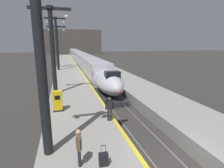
% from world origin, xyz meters
% --- Properties ---
extents(platform_left, '(4.80, 110.00, 1.05)m').
position_xyz_m(platform_left, '(-4.05, 24.75, 0.53)').
color(platform_left, gray).
rests_on(platform_left, ground).
extents(platform_right, '(4.80, 110.00, 1.05)m').
position_xyz_m(platform_right, '(4.05, 24.75, 0.53)').
color(platform_right, gray).
rests_on(platform_right, ground).
extents(platform_left_safety_stripe, '(0.20, 107.80, 0.01)m').
position_xyz_m(platform_left_safety_stripe, '(-1.77, 24.75, 1.05)').
color(platform_left_safety_stripe, yellow).
rests_on(platform_left_safety_stripe, platform_left).
extents(rail_main_left, '(0.08, 110.00, 0.12)m').
position_xyz_m(rail_main_left, '(-0.75, 27.50, 0.06)').
color(rail_main_left, slate).
rests_on(rail_main_left, ground).
extents(rail_main_right, '(0.08, 110.00, 0.12)m').
position_xyz_m(rail_main_right, '(0.75, 27.50, 0.06)').
color(rail_main_right, slate).
rests_on(rail_main_right, ground).
extents(highspeed_train_main, '(2.92, 76.47, 3.60)m').
position_xyz_m(highspeed_train_main, '(0.00, 46.58, 1.97)').
color(highspeed_train_main, silver).
rests_on(highspeed_train_main, ground).
extents(station_column_near, '(4.00, 0.68, 9.54)m').
position_xyz_m(station_column_near, '(-5.85, 1.67, 6.86)').
color(station_column_near, black).
rests_on(station_column_near, platform_left).
extents(station_column_mid, '(4.00, 0.68, 8.70)m').
position_xyz_m(station_column_mid, '(-5.90, 12.60, 6.32)').
color(station_column_mid, black).
rests_on(station_column_mid, platform_left).
extents(station_column_far, '(4.00, 0.68, 10.01)m').
position_xyz_m(station_column_far, '(-5.90, 30.29, 7.01)').
color(station_column_far, black).
rests_on(station_column_far, platform_left).
extents(station_column_distant, '(4.00, 0.68, 8.86)m').
position_xyz_m(station_column_distant, '(-5.90, 34.61, 6.40)').
color(station_column_distant, black).
rests_on(station_column_distant, platform_left).
extents(passenger_near_edge, '(0.22, 0.57, 1.69)m').
position_xyz_m(passenger_near_edge, '(-4.53, 0.36, 2.04)').
color(passenger_near_edge, '#23232D').
rests_on(passenger_near_edge, platform_left).
extents(passenger_mid_platform, '(0.55, 0.33, 1.69)m').
position_xyz_m(passenger_mid_platform, '(-2.13, 4.47, 2.04)').
color(passenger_mid_platform, '#23232D').
rests_on(passenger_mid_platform, platform_left).
extents(rolling_suitcase, '(0.40, 0.22, 0.98)m').
position_xyz_m(rolling_suitcase, '(-3.54, 0.06, 1.35)').
color(rolling_suitcase, black).
rests_on(rolling_suitcase, platform_left).
extents(ticket_machine_yellow, '(0.76, 0.62, 1.60)m').
position_xyz_m(ticket_machine_yellow, '(-5.55, 7.36, 1.79)').
color(ticket_machine_yellow, yellow).
rests_on(ticket_machine_yellow, platform_left).
extents(terminus_back_wall, '(36.00, 2.00, 14.00)m').
position_xyz_m(terminus_back_wall, '(0.00, 102.00, 7.00)').
color(terminus_back_wall, '#4C4742').
rests_on(terminus_back_wall, ground).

